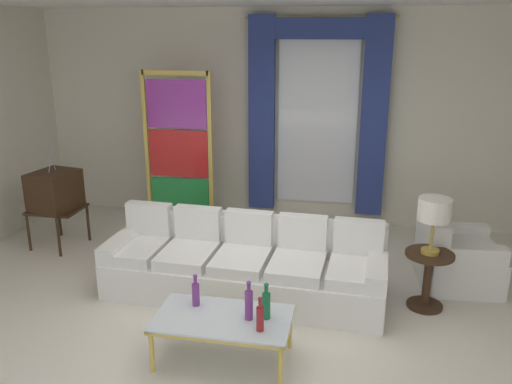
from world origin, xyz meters
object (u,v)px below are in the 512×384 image
at_px(couch_white_long, 245,266).
at_px(bottle_crystal_tall, 266,304).
at_px(round_side_table, 428,275).
at_px(bottle_ruby_flask, 249,303).
at_px(bottle_blue_decanter, 260,317).
at_px(stained_glass_divider, 179,157).
at_px(coffee_table, 223,321).
at_px(vintage_tv, 55,192).
at_px(peacock_figurine, 209,230).
at_px(bottle_amber_squat, 196,293).
at_px(table_lamp_brass, 434,212).
at_px(armchair_white, 453,259).

relative_size(couch_white_long, bottle_crystal_tall, 9.07).
bearing_deg(round_side_table, bottle_ruby_flask, -141.47).
xyz_separation_m(bottle_blue_decanter, stained_glass_divider, (-1.68, 2.98, 0.53)).
distance_m(couch_white_long, coffee_table, 1.23).
bearing_deg(vintage_tv, bottle_blue_decanter, -35.01).
xyz_separation_m(bottle_crystal_tall, peacock_figurine, (-1.15, 2.31, -0.32)).
bearing_deg(couch_white_long, vintage_tv, 163.67).
bearing_deg(peacock_figurine, round_side_table, -22.89).
bearing_deg(couch_white_long, round_side_table, 1.08).
relative_size(bottle_ruby_flask, round_side_table, 0.59).
xyz_separation_m(couch_white_long, bottle_ruby_flask, (0.29, -1.22, 0.25)).
bearing_deg(bottle_amber_squat, table_lamp_brass, 28.33).
xyz_separation_m(coffee_table, vintage_tv, (-2.72, 2.01, 0.36)).
relative_size(bottle_blue_decanter, round_side_table, 0.50).
bearing_deg(coffee_table, vintage_tv, 143.60).
height_order(couch_white_long, coffee_table, couch_white_long).
bearing_deg(peacock_figurine, bottle_amber_squat, -76.84).
xyz_separation_m(bottle_ruby_flask, round_side_table, (1.57, 1.25, -0.20)).
xyz_separation_m(bottle_ruby_flask, vintage_tv, (-2.94, 1.99, 0.18)).
xyz_separation_m(vintage_tv, table_lamp_brass, (4.51, -0.74, 0.30)).
bearing_deg(round_side_table, bottle_amber_squat, -151.67).
relative_size(bottle_crystal_tall, peacock_figurine, 0.54).
distance_m(bottle_blue_decanter, stained_glass_divider, 3.46).
height_order(bottle_amber_squat, round_side_table, bottle_amber_squat).
bearing_deg(bottle_blue_decanter, round_side_table, 44.16).
bearing_deg(bottle_ruby_flask, bottle_amber_squat, 164.88).
xyz_separation_m(bottle_crystal_tall, vintage_tv, (-3.08, 1.95, 0.19)).
distance_m(couch_white_long, stained_glass_divider, 2.18).
bearing_deg(coffee_table, bottle_amber_squat, 151.93).
height_order(bottle_ruby_flask, round_side_table, bottle_ruby_flask).
relative_size(bottle_amber_squat, bottle_ruby_flask, 0.85).
xyz_separation_m(bottle_crystal_tall, bottle_amber_squat, (-0.64, 0.10, -0.01)).
height_order(couch_white_long, peacock_figurine, couch_white_long).
distance_m(couch_white_long, round_side_table, 1.87).
xyz_separation_m(coffee_table, bottle_ruby_flask, (0.22, 0.01, 0.18)).
bearing_deg(stained_glass_divider, round_side_table, -26.66).
bearing_deg(peacock_figurine, table_lamp_brass, -22.89).
distance_m(coffee_table, stained_glass_divider, 3.21).
bearing_deg(coffee_table, bottle_crystal_tall, 8.39).
relative_size(bottle_crystal_tall, bottle_amber_squat, 1.10).
xyz_separation_m(coffee_table, bottle_crystal_tall, (0.36, 0.05, 0.17)).
height_order(armchair_white, peacock_figurine, armchair_white).
bearing_deg(bottle_crystal_tall, round_side_table, 40.24).
xyz_separation_m(stained_glass_divider, round_side_table, (3.13, -1.57, -0.70)).
height_order(coffee_table, bottle_amber_squat, bottle_amber_squat).
bearing_deg(bottle_amber_squat, peacock_figurine, 103.16).
height_order(coffee_table, stained_glass_divider, stained_glass_divider).
bearing_deg(stained_glass_divider, table_lamp_brass, -26.66).
xyz_separation_m(armchair_white, stained_glass_divider, (-3.47, 0.97, 0.77)).
height_order(bottle_blue_decanter, round_side_table, bottle_blue_decanter).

